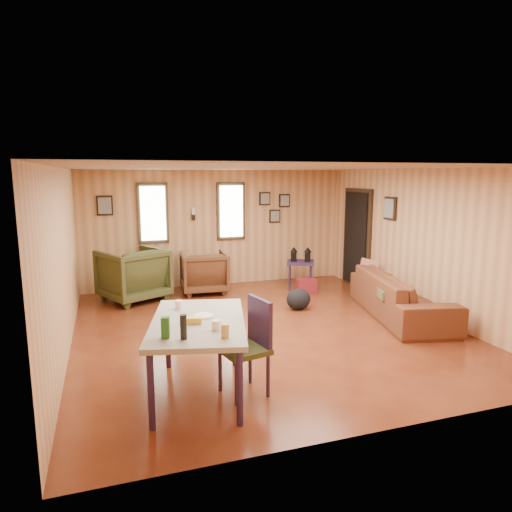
{
  "coord_description": "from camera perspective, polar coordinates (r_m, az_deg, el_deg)",
  "views": [
    {
      "loc": [
        -2.21,
        -6.25,
        2.3
      ],
      "look_at": [
        0.0,
        0.4,
        1.05
      ],
      "focal_mm": 32.0,
      "sensor_mm": 36.0,
      "label": 1
    }
  ],
  "objects": [
    {
      "name": "side_table",
      "position": [
        9.33,
        5.59,
        -0.51
      ],
      "size": [
        0.71,
        0.71,
        0.86
      ],
      "rotation": [
        0.0,
        0.0,
        -0.42
      ],
      "color": "#321E43",
      "rests_on": "ground"
    },
    {
      "name": "sofa",
      "position": [
        7.82,
        17.67,
        -3.89
      ],
      "size": [
        1.24,
        2.52,
        0.95
      ],
      "primitive_type": "imported",
      "rotation": [
        0.0,
        0.0,
        1.34
      ],
      "color": "brown",
      "rests_on": "ground"
    },
    {
      "name": "room",
      "position": [
        7.03,
        1.63,
        1.15
      ],
      "size": [
        5.54,
        6.04,
        2.44
      ],
      "color": "brown",
      "rests_on": "ground"
    },
    {
      "name": "recliner_brown",
      "position": [
        9.03,
        -6.53,
        -1.78
      ],
      "size": [
        0.93,
        0.88,
        0.9
      ],
      "primitive_type": "imported",
      "rotation": [
        0.0,
        0.0,
        3.07
      ],
      "color": "#522E18",
      "rests_on": "ground"
    },
    {
      "name": "dining_chair",
      "position": [
        4.89,
        -0.74,
        -10.58
      ],
      "size": [
        0.55,
        0.55,
        1.02
      ],
      "rotation": [
        0.0,
        0.0,
        0.22
      ],
      "color": "#3C401D",
      "rests_on": "ground"
    },
    {
      "name": "backpack",
      "position": [
        7.93,
        5.33,
        -5.4
      ],
      "size": [
        0.45,
        0.35,
        0.37
      ],
      "rotation": [
        0.0,
        0.0,
        -0.07
      ],
      "color": "black",
      "rests_on": "ground"
    },
    {
      "name": "dining_table",
      "position": [
        4.84,
        -7.27,
        -8.79
      ],
      "size": [
        1.3,
        1.77,
        1.04
      ],
      "rotation": [
        0.0,
        0.0,
        -0.24
      ],
      "color": "gray",
      "rests_on": "ground"
    },
    {
      "name": "sofa_pillows",
      "position": [
        8.04,
        15.34,
        -3.15
      ],
      "size": [
        0.94,
        1.82,
        0.37
      ],
      "rotation": [
        0.0,
        0.0,
        -0.33
      ],
      "color": "#4C532E",
      "rests_on": "sofa"
    },
    {
      "name": "end_table",
      "position": [
        9.26,
        -12.75,
        -1.92
      ],
      "size": [
        0.59,
        0.54,
        0.73
      ],
      "rotation": [
        0.0,
        0.0,
        0.03
      ],
      "color": "#321E43",
      "rests_on": "ground"
    },
    {
      "name": "cooler",
      "position": [
        9.11,
        6.3,
        -3.68
      ],
      "size": [
        0.42,
        0.33,
        0.27
      ],
      "rotation": [
        0.0,
        0.0,
        -0.16
      ],
      "color": "maroon",
      "rests_on": "ground"
    },
    {
      "name": "recliner_green",
      "position": [
        8.69,
        -15.11,
        -1.95
      ],
      "size": [
        1.37,
        1.34,
        1.07
      ],
      "primitive_type": "imported",
      "rotation": [
        0.0,
        0.0,
        -2.67
      ],
      "color": "#3C401D",
      "rests_on": "ground"
    }
  ]
}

